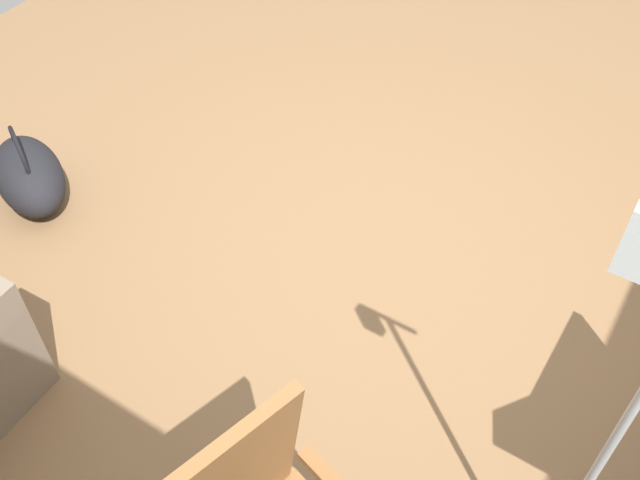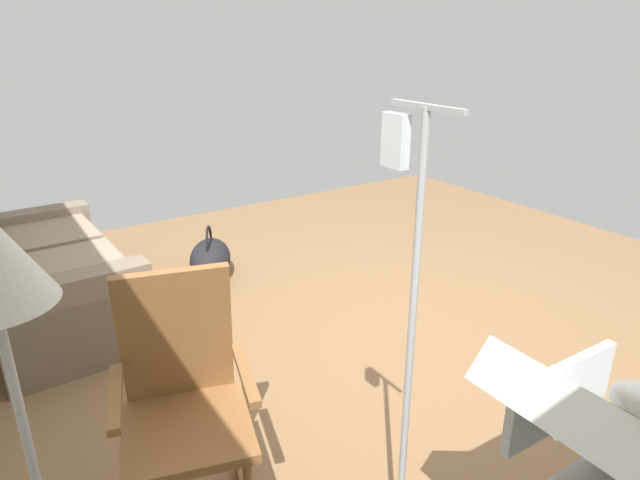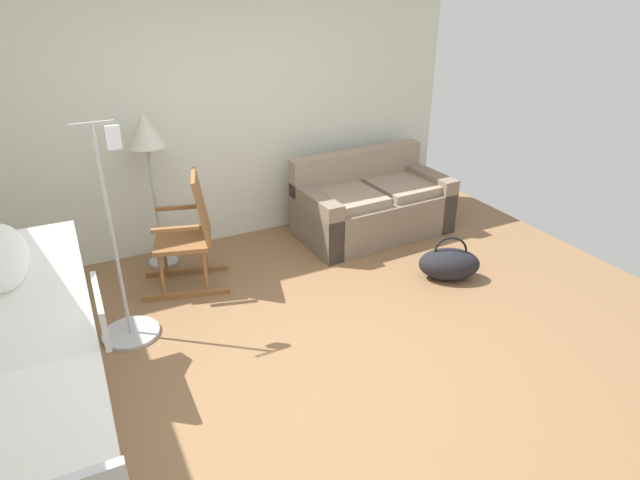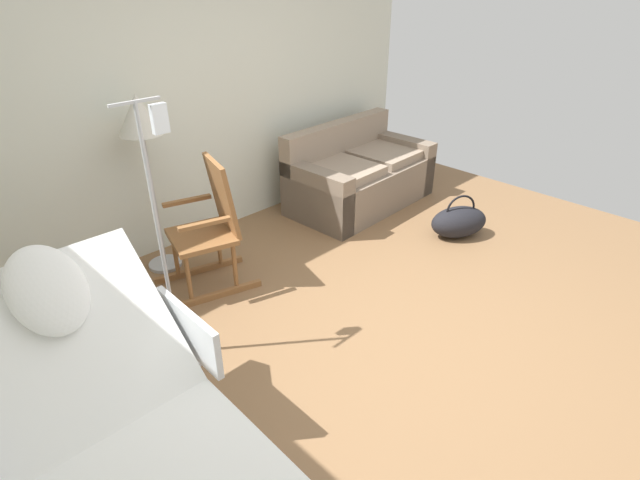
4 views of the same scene
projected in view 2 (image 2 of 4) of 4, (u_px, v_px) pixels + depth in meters
name	position (u px, v px, depth m)	size (l,w,h in m)	color
ground_plane	(390.00, 347.00, 3.48)	(6.43, 6.43, 0.00)	olive
couch	(48.00, 281.00, 3.67)	(1.63, 0.91, 0.85)	#7D6C5C
rocking_chair	(184.00, 407.00, 2.13)	(0.86, 0.66, 1.05)	brown
duffel_bag	(210.00, 259.00, 4.42)	(0.64, 0.55, 0.43)	black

